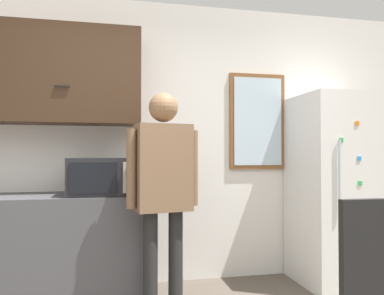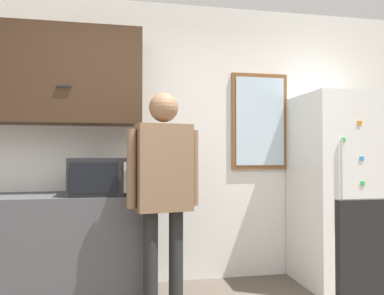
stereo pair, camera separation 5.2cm
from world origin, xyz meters
TOP-DOWN VIEW (x-y plane):
  - back_wall at (0.00, 2.08)m, footprint 6.00×0.06m
  - counter at (-1.20, 1.73)m, footprint 1.99×0.63m
  - upper_cabinets at (-1.20, 1.87)m, footprint 1.99×0.38m
  - microwave at (-0.54, 1.65)m, footprint 0.51×0.41m
  - person at (-0.07, 1.28)m, footprint 0.56×0.28m
  - refrigerator at (1.64, 1.68)m, footprint 0.71×0.75m
  - window at (1.00, 2.03)m, footprint 0.59×0.05m

SIDE VIEW (x-z plane):
  - counter at x=-1.20m, z-range 0.00..0.89m
  - refrigerator at x=1.64m, z-range 0.00..1.78m
  - person at x=-0.07m, z-range 0.18..1.88m
  - microwave at x=-0.54m, z-range 0.89..1.19m
  - back_wall at x=0.00m, z-range 0.00..2.70m
  - window at x=1.00m, z-range 1.07..2.04m
  - upper_cabinets at x=-1.20m, z-range 1.49..2.33m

